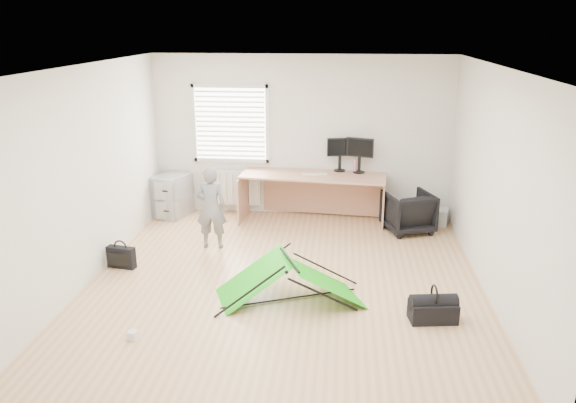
# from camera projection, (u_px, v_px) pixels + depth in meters

# --- Properties ---
(ground) EXTENTS (5.50, 5.50, 0.00)m
(ground) POSITION_uv_depth(u_px,v_px,m) (285.00, 281.00, 7.23)
(ground) COLOR tan
(ground) RESTS_ON ground
(back_wall) EXTENTS (5.00, 0.02, 2.70)m
(back_wall) POSITION_uv_depth(u_px,v_px,m) (302.00, 137.00, 9.43)
(back_wall) COLOR silver
(back_wall) RESTS_ON ground
(window) EXTENTS (1.20, 0.06, 1.20)m
(window) POSITION_uv_depth(u_px,v_px,m) (230.00, 124.00, 9.44)
(window) COLOR silver
(window) RESTS_ON back_wall
(radiator) EXTENTS (1.00, 0.12, 0.60)m
(radiator) POSITION_uv_depth(u_px,v_px,m) (232.00, 187.00, 9.74)
(radiator) COLOR silver
(radiator) RESTS_ON back_wall
(desk) EXTENTS (2.42, 0.96, 0.80)m
(desk) POSITION_uv_depth(u_px,v_px,m) (313.00, 198.00, 9.29)
(desk) COLOR tan
(desk) RESTS_ON ground
(filing_cabinet) EXTENTS (0.64, 0.73, 0.72)m
(filing_cabinet) POSITION_uv_depth(u_px,v_px,m) (172.00, 195.00, 9.59)
(filing_cabinet) COLOR #9A9D9F
(filing_cabinet) RESTS_ON ground
(monitor_left) EXTENTS (0.44, 0.18, 0.41)m
(monitor_left) POSITION_uv_depth(u_px,v_px,m) (340.00, 159.00, 9.33)
(monitor_left) COLOR black
(monitor_left) RESTS_ON desk
(monitor_right) EXTENTS (0.46, 0.23, 0.43)m
(monitor_right) POSITION_uv_depth(u_px,v_px,m) (359.00, 160.00, 9.23)
(monitor_right) COLOR black
(monitor_right) RESTS_ON desk
(keyboard) EXTENTS (0.42, 0.22, 0.02)m
(keyboard) POSITION_uv_depth(u_px,v_px,m) (315.00, 174.00, 9.15)
(keyboard) COLOR beige
(keyboard) RESTS_ON desk
(thermos) EXTENTS (0.08, 0.08, 0.23)m
(thermos) POSITION_uv_depth(u_px,v_px,m) (355.00, 165.00, 9.30)
(thermos) COLOR #CB7289
(thermos) RESTS_ON desk
(office_chair) EXTENTS (0.89, 0.90, 0.65)m
(office_chair) POSITION_uv_depth(u_px,v_px,m) (408.00, 212.00, 8.87)
(office_chair) COLOR black
(office_chair) RESTS_ON ground
(person) EXTENTS (0.47, 0.32, 1.23)m
(person) POSITION_uv_depth(u_px,v_px,m) (211.00, 208.00, 8.15)
(person) COLOR slate
(person) RESTS_ON ground
(kite) EXTENTS (1.84, 1.33, 0.52)m
(kite) POSITION_uv_depth(u_px,v_px,m) (289.00, 280.00, 6.67)
(kite) COLOR #19B110
(kite) RESTS_ON ground
(storage_crate) EXTENTS (0.54, 0.43, 0.26)m
(storage_crate) POSITION_uv_depth(u_px,v_px,m) (433.00, 216.00, 9.26)
(storage_crate) COLOR silver
(storage_crate) RESTS_ON ground
(tote_bag) EXTENTS (0.36, 0.23, 0.39)m
(tote_bag) POSITION_uv_depth(u_px,v_px,m) (171.00, 200.00, 9.88)
(tote_bag) COLOR teal
(tote_bag) RESTS_ON ground
(laptop_bag) EXTENTS (0.41, 0.19, 0.29)m
(laptop_bag) POSITION_uv_depth(u_px,v_px,m) (121.00, 257.00, 7.60)
(laptop_bag) COLOR black
(laptop_bag) RESTS_ON ground
(white_box) EXTENTS (0.10, 0.10, 0.09)m
(white_box) POSITION_uv_depth(u_px,v_px,m) (133.00, 335.00, 5.89)
(white_box) COLOR silver
(white_box) RESTS_ON ground
(duffel_bag) EXTENTS (0.55, 0.34, 0.23)m
(duffel_bag) POSITION_uv_depth(u_px,v_px,m) (433.00, 311.00, 6.24)
(duffel_bag) COLOR black
(duffel_bag) RESTS_ON ground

